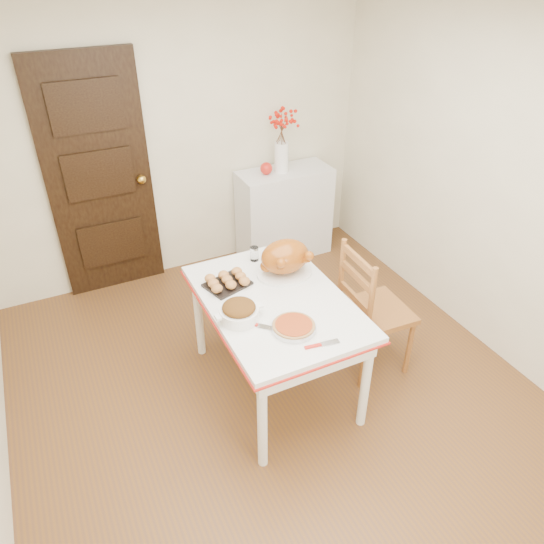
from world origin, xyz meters
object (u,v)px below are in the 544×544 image
kitchen_table (275,344)px  turkey_platter (285,258)px  pumpkin_pie (294,326)px  sideboard (284,213)px  chair_oak (376,309)px

kitchen_table → turkey_platter: size_ratio=3.23×
kitchen_table → pumpkin_pie: size_ratio=4.86×
pumpkin_pie → sideboard: bearing=64.3°
kitchen_table → chair_oak: chair_oak is taller
turkey_platter → sideboard: bearing=54.5°
turkey_platter → pumpkin_pie: bearing=-120.4°
kitchen_table → turkey_platter: (0.19, 0.24, 0.51)m
sideboard → pumpkin_pie: 2.21m
sideboard → chair_oak: (-0.15, -1.74, 0.07)m
kitchen_table → pumpkin_pie: pumpkin_pie is taller
sideboard → chair_oak: bearing=-95.0°
chair_oak → turkey_platter: bearing=61.7°
kitchen_table → turkey_platter: bearing=51.5°
sideboard → chair_oak: 1.75m
chair_oak → kitchen_table: bearing=85.1°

